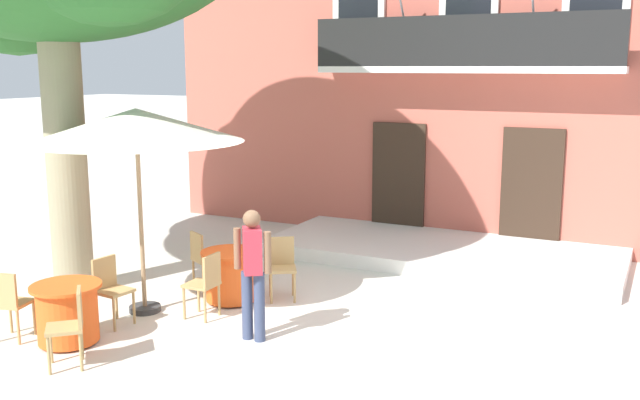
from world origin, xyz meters
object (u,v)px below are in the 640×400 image
Objects in this scene: cafe_chair_middle_0 at (9,301)px; cafe_table_near_tree at (231,276)px; pedestrian_near_entrance at (253,267)px; cafe_chair_near_tree_1 at (206,281)px; cafe_umbrella at (136,126)px; cafe_chair_near_tree_0 at (203,256)px; cafe_table_middle at (67,313)px; cafe_chair_middle_2 at (110,286)px; cafe_chair_near_tree_2 at (282,264)px; cafe_chair_middle_1 at (71,322)px.

cafe_table_near_tree is at bearing 57.21° from cafe_chair_middle_0.
cafe_table_near_tree is 0.52× the size of pedestrian_near_entrance.
cafe_umbrella is (-0.94, -0.16, 2.08)m from cafe_chair_near_tree_1.
cafe_chair_middle_0 is at bearing -134.06° from cafe_chair_near_tree_1.
cafe_chair_near_tree_0 is at bearing 82.60° from cafe_umbrella.
cafe_chair_near_tree_0 is at bearing 157.43° from cafe_table_near_tree.
cafe_chair_near_tree_1 is 1.82m from cafe_table_middle.
cafe_umbrella reaches higher than cafe_chair_middle_2.
cafe_chair_near_tree_2 is 3.72m from cafe_chair_middle_0.
cafe_chair_middle_1 is at bearing -106.31° from cafe_chair_near_tree_2.
cafe_chair_middle_2 is 2.07m from pedestrian_near_entrance.
cafe_chair_middle_1 is 1.37m from cafe_chair_middle_2.
pedestrian_near_entrance reaches higher than cafe_chair_near_tree_2.
cafe_table_middle is 0.95× the size of cafe_chair_middle_0.
cafe_chair_near_tree_0 is 1.80m from cafe_chair_middle_2.
cafe_umbrella reaches higher than cafe_chair_near_tree_0.
cafe_chair_middle_2 is at bearing -143.30° from cafe_chair_near_tree_1.
cafe_chair_middle_0 is at bearing -126.55° from cafe_chair_near_tree_2.
cafe_chair_near_tree_0 is (-0.70, 0.29, 0.14)m from cafe_table_near_tree.
cafe_chair_middle_2 is at bearing -121.41° from cafe_table_near_tree.
cafe_chair_near_tree_0 is 1.00× the size of cafe_chair_middle_0.
cafe_chair_middle_0 is (-1.72, -1.77, 0.00)m from cafe_chair_near_tree_1.
cafe_table_middle is 0.52× the size of pedestrian_near_entrance.
pedestrian_near_entrance is (0.99, -0.37, 0.42)m from cafe_chair_near_tree_1.
pedestrian_near_entrance is at bearing 10.69° from cafe_chair_middle_2.
cafe_table_near_tree is 0.30× the size of cafe_umbrella.
cafe_chair_near_tree_2 is 1.71m from pedestrian_near_entrance.
cafe_chair_middle_1 is (0.57, -0.49, 0.14)m from cafe_table_middle.
cafe_umbrella reaches higher than cafe_chair_middle_1.
cafe_table_near_tree is 0.77m from cafe_chair_near_tree_0.
cafe_chair_middle_1 reaches higher than cafe_table_middle.
cafe_table_middle is 0.95× the size of cafe_chair_middle_1.
cafe_table_middle is at bearing -150.53° from pedestrian_near_entrance.
cafe_chair_near_tree_2 is 2.88m from cafe_umbrella.
cafe_chair_middle_2 is at bearing 89.64° from cafe_table_middle.
pedestrian_near_entrance is at bearing 27.36° from cafe_chair_middle_0.
cafe_chair_near_tree_2 is 0.54× the size of pedestrian_near_entrance.
pedestrian_near_entrance reaches higher than cafe_chair_near_tree_1.
cafe_chair_near_tree_1 is at bearing 45.94° from cafe_chair_middle_0.
cafe_chair_near_tree_0 is at bearing 127.21° from cafe_chair_near_tree_1.
cafe_chair_near_tree_0 reaches higher than cafe_table_near_tree.
cafe_chair_near_tree_1 is (0.09, -0.75, 0.14)m from cafe_table_near_tree.
cafe_chair_near_tree_2 and cafe_chair_middle_1 have the same top height.
cafe_chair_middle_1 is (-0.35, -2.74, 0.14)m from cafe_table_near_tree.
cafe_chair_middle_0 is 3.07m from pedestrian_near_entrance.
cafe_chair_near_tree_0 is 1.00× the size of cafe_chair_middle_2.
cafe_chair_near_tree_1 is at bearing 159.29° from pedestrian_near_entrance.
cafe_chair_middle_2 reaches higher than cafe_table_middle.
cafe_umbrella is at bearing -136.35° from cafe_chair_near_tree_2.
cafe_table_near_tree is at bearing 82.77° from cafe_chair_middle_1.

